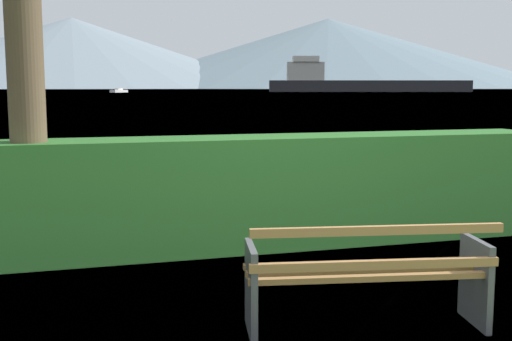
% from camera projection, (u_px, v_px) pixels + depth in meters
% --- Properties ---
extents(ground_plane, '(1400.00, 1400.00, 0.00)m').
position_uv_depth(ground_plane, '(364.00, 327.00, 4.94)').
color(ground_plane, '#4C6B33').
extents(water_surface, '(620.00, 620.00, 0.00)m').
position_uv_depth(water_surface, '(76.00, 90.00, 299.66)').
color(water_surface, slate).
rests_on(water_surface, ground_plane).
extents(park_bench, '(1.91, 0.87, 0.87)m').
position_uv_depth(park_bench, '(367.00, 275.00, 4.83)').
color(park_bench, '#A0703F').
rests_on(park_bench, ground_plane).
extents(hedge_row, '(6.99, 0.82, 1.28)m').
position_uv_depth(hedge_row, '(264.00, 191.00, 7.41)').
color(hedge_row, '#2D6B28').
rests_on(hedge_row, ground_plane).
extents(cargo_ship_large, '(65.29, 26.65, 11.48)m').
position_uv_depth(cargo_ship_large, '(353.00, 82.00, 209.41)').
color(cargo_ship_large, '#232328').
rests_on(cargo_ship_large, water_surface).
extents(sailboat_mid, '(5.51, 6.10, 1.27)m').
position_uv_depth(sailboat_mid, '(119.00, 91.00, 186.49)').
color(sailboat_mid, silver).
rests_on(sailboat_mid, water_surface).
extents(distant_hills, '(899.34, 431.86, 66.55)m').
position_uv_depth(distant_hills, '(143.00, 52.00, 581.16)').
color(distant_hills, slate).
rests_on(distant_hills, ground_plane).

